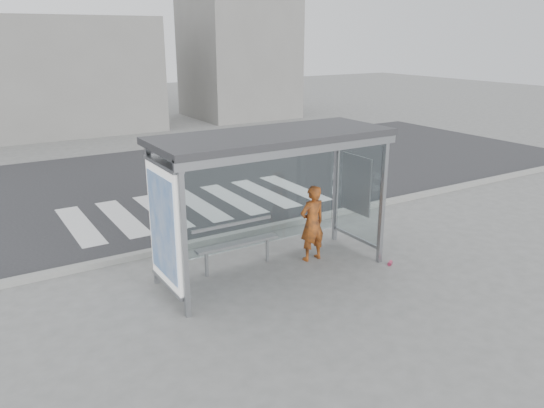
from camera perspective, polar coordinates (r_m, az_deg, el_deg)
The scene contains 10 objects.
ground at distance 9.98m, azimuth 0.08°, elevation -7.30°, with size 80.00×80.00×0.00m, color slate.
road at distance 16.00m, azimuth -13.24°, elevation 1.97°, with size 30.00×10.00×0.01m, color #272729.
curb at distance 11.53m, azimuth -5.04°, elevation -3.51°, with size 30.00×0.18×0.12m, color gray.
crosswalk at distance 13.93m, azimuth -7.95°, elevation -0.08°, with size 6.55×3.00×0.00m.
bus_shelter at distance 9.18m, azimuth -2.09°, elevation 3.61°, with size 4.25×1.65×2.62m.
building_center at distance 26.18m, azimuth -21.71°, elevation 12.75°, with size 8.00×5.00×5.00m, color slate.
building_right at distance 29.15m, azimuth -3.66°, elevation 16.28°, with size 5.00×5.00×7.00m, color slate.
person at distance 10.26m, azimuth 4.34°, elevation -2.08°, with size 0.55×0.36×1.51m, color #C35C12.
bench at distance 9.95m, azimuth -3.80°, elevation -4.18°, with size 1.67×0.31×0.86m.
soda_can at distance 10.50m, azimuth 12.59°, elevation -6.22°, with size 0.07×0.07×0.14m, color #CE3C63.
Camera 1 is at (-4.76, -7.69, 4.22)m, focal length 35.00 mm.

